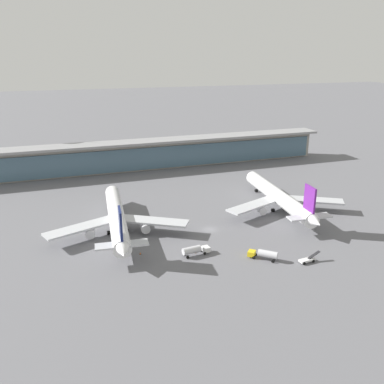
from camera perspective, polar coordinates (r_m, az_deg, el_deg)
ground_plane at (r=140.54m, az=2.52°, el=-5.24°), size 1200.00×1200.00×0.00m
airliner_left_stand at (r=139.00m, az=-10.42°, el=-3.53°), size 46.82×61.16×16.28m
airliner_centre_stand at (r=159.43m, az=12.04°, el=-0.70°), size 46.87×61.17×16.28m
service_truck_near_nose_white at (r=123.87m, az=15.78°, el=-9.05°), size 6.91×2.37×2.70m
service_truck_under_wing_white at (r=122.79m, az=0.41°, el=-8.07°), size 8.82×3.46×2.95m
service_truck_mid_apron_yellow at (r=122.29m, az=10.00°, el=-8.50°), size 7.89×7.44×2.95m
terminal_building at (r=213.80m, az=-5.66°, el=5.35°), size 189.21×12.80×15.20m
safety_cone_alpha at (r=124.73m, az=0.49°, el=-8.33°), size 0.62×0.62×0.70m
safety_cone_bravo at (r=124.88m, az=-7.22°, el=-8.46°), size 0.62×0.62×0.70m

